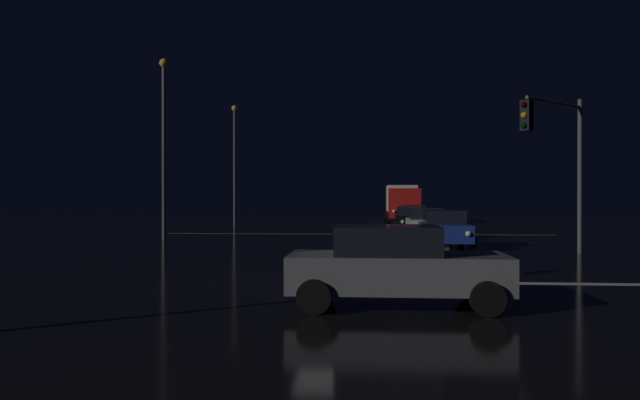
{
  "coord_description": "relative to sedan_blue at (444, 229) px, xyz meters",
  "views": [
    {
      "loc": [
        0.56,
        -15.6,
        2.13
      ],
      "look_at": [
        -1.54,
        11.78,
        1.99
      ],
      "focal_mm": 34.89,
      "sensor_mm": 36.0,
      "label": 1
    }
  ],
  "objects": [
    {
      "name": "stop_line_north",
      "position": [
        -3.74,
        -2.39,
        -0.8
      ],
      "size": [
        0.35,
        14.0,
        0.01
      ],
      "color": "white",
      "rests_on": "ground"
    },
    {
      "name": "sedan_red",
      "position": [
        -0.03,
        17.76,
        0.0
      ],
      "size": [
        2.02,
        4.33,
        1.57
      ],
      "color": "maroon",
      "rests_on": "ground"
    },
    {
      "name": "streetlamp_left_near",
      "position": [
        -13.02,
        3.21,
        4.3
      ],
      "size": [
        0.44,
        0.44,
        8.82
      ],
      "color": "#424247",
      "rests_on": "ground"
    },
    {
      "name": "sedan_blue",
      "position": [
        0.0,
        0.0,
        0.0
      ],
      "size": [
        2.02,
        4.33,
        1.57
      ],
      "color": "navy",
      "rests_on": "ground"
    },
    {
      "name": "box_truck",
      "position": [
        -0.34,
        25.65,
        0.91
      ],
      "size": [
        2.68,
        8.28,
        3.08
      ],
      "color": "red",
      "rests_on": "ground"
    },
    {
      "name": "centre_line_ns",
      "position": [
        -3.74,
        9.21,
        -0.8
      ],
      "size": [
        22.0,
        0.15,
        0.01
      ],
      "color": "yellow",
      "rests_on": "ground"
    },
    {
      "name": "sedan_silver",
      "position": [
        -0.24,
        5.54,
        0.0
      ],
      "size": [
        2.02,
        4.33,
        1.57
      ],
      "color": "#B7B7BC",
      "rests_on": "ground"
    },
    {
      "name": "streetlamp_left_far",
      "position": [
        -13.02,
        19.21,
        4.34
      ],
      "size": [
        0.44,
        0.44,
        8.91
      ],
      "color": "#424247",
      "rests_on": "ground"
    },
    {
      "name": "sedan_gray_crossing",
      "position": [
        -2.65,
        -14.07,
        0.0
      ],
      "size": [
        4.33,
        2.02,
        1.57
      ],
      "color": "slate",
      "rests_on": "ground"
    },
    {
      "name": "ground",
      "position": [
        -3.74,
        -10.57,
        -0.85
      ],
      "size": [
        120.0,
        120.0,
        0.1
      ],
      "primitive_type": "cube",
      "color": "black"
    },
    {
      "name": "sedan_black",
      "position": [
        -0.56,
        11.17,
        0.0
      ],
      "size": [
        2.02,
        4.33,
        1.57
      ],
      "color": "black",
      "rests_on": "ground"
    },
    {
      "name": "traffic_signal_ne",
      "position": [
        3.67,
        -3.16,
        3.2
      ],
      "size": [
        2.95,
        2.95,
        5.82
      ],
      "color": "#4C4C51",
      "rests_on": "ground"
    }
  ]
}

